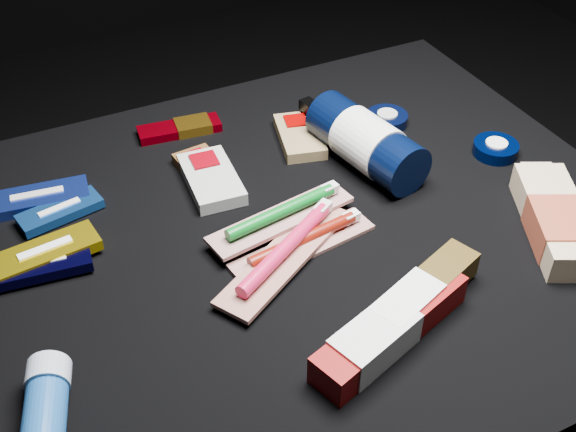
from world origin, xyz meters
name	(u,v)px	position (x,y,z in m)	size (l,w,h in m)	color
ground	(283,414)	(0.00, 0.00, 0.00)	(3.00, 3.00, 0.00)	black
cloth_table	(282,335)	(0.00, 0.00, 0.20)	(0.98, 0.78, 0.40)	black
luna_bar_0	(38,199)	(-0.27, 0.21, 0.41)	(0.14, 0.07, 0.02)	navy
luna_bar_1	(60,211)	(-0.25, 0.17, 0.41)	(0.12, 0.06, 0.01)	#1C57B1
luna_bar_2	(41,266)	(-0.30, 0.07, 0.41)	(0.13, 0.06, 0.02)	black
luna_bar_3	(46,253)	(-0.29, 0.08, 0.42)	(0.14, 0.06, 0.02)	gold
clif_bar_0	(203,169)	(-0.04, 0.17, 0.41)	(0.07, 0.11, 0.02)	brown
clif_bar_1	(210,177)	(-0.04, 0.15, 0.41)	(0.08, 0.13, 0.02)	#BAB9B3
clif_bar_2	(299,135)	(0.12, 0.19, 0.41)	(0.09, 0.13, 0.02)	#957A4E
power_bar	(184,128)	(-0.03, 0.29, 0.41)	(0.13, 0.05, 0.02)	#87000B
lotion_bottle	(366,142)	(0.18, 0.09, 0.44)	(0.11, 0.25, 0.08)	black
cream_tin_upper	(387,119)	(0.27, 0.17, 0.41)	(0.07, 0.07, 0.02)	black
cream_tin_lower	(496,148)	(0.37, 0.03, 0.41)	(0.07, 0.07, 0.02)	black
bodywash_bottle	(556,221)	(0.33, -0.15, 0.42)	(0.15, 0.21, 0.04)	beige
deodorant_stick	(45,407)	(-0.33, -0.15, 0.42)	(0.07, 0.12, 0.05)	#194A8B
toothbrush_pack_0	(305,242)	(0.02, -0.03, 0.41)	(0.21, 0.07, 0.02)	#BBB2AF
toothbrush_pack_1	(286,251)	(-0.01, -0.05, 0.42)	(0.23, 0.16, 0.03)	#A6A19B
toothbrush_pack_2	(283,215)	(0.01, 0.01, 0.42)	(0.21, 0.08, 0.02)	beige
toothpaste_carton_red	(385,332)	(0.02, -0.22, 0.42)	(0.22, 0.11, 0.04)	maroon
toothpaste_carton_green	(415,300)	(0.08, -0.19, 0.42)	(0.19, 0.11, 0.04)	#3E2D0D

